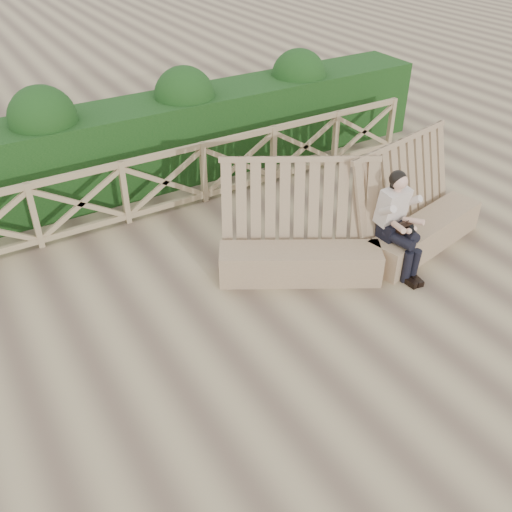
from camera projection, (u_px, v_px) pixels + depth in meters
ground at (279, 326)px, 7.34m from camera, size 60.00×60.00×0.00m
bench at (363, 236)px, 8.38m from camera, size 4.36×1.82×1.62m
woman at (398, 219)px, 8.00m from camera, size 0.44×0.92×1.51m
guardrail at (165, 182)px, 9.51m from camera, size 10.10×0.09×1.10m
hedge at (137, 146)px, 10.25m from camera, size 12.00×1.20×1.50m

